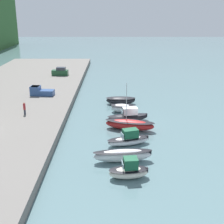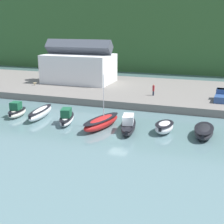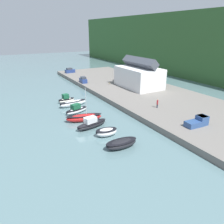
{
  "view_description": "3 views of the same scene",
  "coord_description": "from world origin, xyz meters",
  "px_view_note": "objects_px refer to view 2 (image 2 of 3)",
  "views": [
    {
      "loc": [
        -49.23,
        4.31,
        18.5
      ],
      "look_at": [
        -2.33,
        4.45,
        2.69
      ],
      "focal_mm": 50.0,
      "sensor_mm": 36.0,
      "label": 1
    },
    {
      "loc": [
        12.13,
        -37.52,
        14.29
      ],
      "look_at": [
        -2.29,
        3.81,
        1.88
      ],
      "focal_mm": 50.0,
      "sensor_mm": 36.0,
      "label": 2
    },
    {
      "loc": [
        38.7,
        -14.75,
        18.93
      ],
      "look_at": [
        -1.62,
        7.9,
        1.51
      ],
      "focal_mm": 35.0,
      "sensor_mm": 36.0,
      "label": 3
    }
  ],
  "objects_px": {
    "moored_boat_4": "(128,125)",
    "dog_on_quay": "(35,83)",
    "person_on_quay": "(153,90)",
    "pickup_truck_0": "(221,96)",
    "moored_boat_3": "(101,122)",
    "moored_boat_6": "(204,131)",
    "moored_boat_1": "(40,113)",
    "moored_boat_5": "(164,127)",
    "moored_boat_2": "(67,118)",
    "moored_boat_0": "(17,111)"
  },
  "relations": [
    {
      "from": "moored_boat_4",
      "to": "dog_on_quay",
      "type": "relative_size",
      "value": 8.31
    },
    {
      "from": "person_on_quay",
      "to": "moored_boat_4",
      "type": "bearing_deg",
      "value": -89.19
    },
    {
      "from": "moored_boat_4",
      "to": "pickup_truck_0",
      "type": "xyz_separation_m",
      "value": [
        11.86,
        17.54,
        1.23
      ]
    },
    {
      "from": "moored_boat_3",
      "to": "moored_boat_6",
      "type": "relative_size",
      "value": 1.4
    },
    {
      "from": "moored_boat_1",
      "to": "moored_boat_6",
      "type": "distance_m",
      "value": 24.72
    },
    {
      "from": "moored_boat_1",
      "to": "moored_boat_5",
      "type": "bearing_deg",
      "value": -7.41
    },
    {
      "from": "moored_boat_3",
      "to": "moored_boat_4",
      "type": "bearing_deg",
      "value": 14.51
    },
    {
      "from": "moored_boat_6",
      "to": "dog_on_quay",
      "type": "height_order",
      "value": "dog_on_quay"
    },
    {
      "from": "moored_boat_2",
      "to": "moored_boat_5",
      "type": "relative_size",
      "value": 1.46
    },
    {
      "from": "moored_boat_5",
      "to": "moored_boat_4",
      "type": "bearing_deg",
      "value": -162.76
    },
    {
      "from": "moored_boat_3",
      "to": "moored_boat_5",
      "type": "distance_m",
      "value": 8.81
    },
    {
      "from": "moored_boat_0",
      "to": "moored_boat_3",
      "type": "xyz_separation_m",
      "value": [
        14.74,
        -0.84,
        -0.03
      ]
    },
    {
      "from": "moored_boat_0",
      "to": "dog_on_quay",
      "type": "distance_m",
      "value": 19.91
    },
    {
      "from": "moored_boat_1",
      "to": "moored_boat_2",
      "type": "relative_size",
      "value": 1.19
    },
    {
      "from": "moored_boat_1",
      "to": "moored_boat_5",
      "type": "distance_m",
      "value": 19.55
    },
    {
      "from": "moored_boat_1",
      "to": "moored_boat_4",
      "type": "xyz_separation_m",
      "value": [
        14.74,
        -1.36,
        0.01
      ]
    },
    {
      "from": "moored_boat_6",
      "to": "pickup_truck_0",
      "type": "distance_m",
      "value": 16.66
    },
    {
      "from": "moored_boat_6",
      "to": "person_on_quay",
      "type": "bearing_deg",
      "value": 121.71
    },
    {
      "from": "pickup_truck_0",
      "to": "person_on_quay",
      "type": "xyz_separation_m",
      "value": [
        -12.1,
        -0.04,
        0.28
      ]
    },
    {
      "from": "moored_boat_1",
      "to": "moored_boat_5",
      "type": "height_order",
      "value": "moored_boat_1"
    },
    {
      "from": "moored_boat_0",
      "to": "person_on_quay",
      "type": "relative_size",
      "value": 2.21
    },
    {
      "from": "person_on_quay",
      "to": "dog_on_quay",
      "type": "distance_m",
      "value": 26.73
    },
    {
      "from": "moored_boat_6",
      "to": "moored_boat_0",
      "type": "bearing_deg",
      "value": -179.59
    },
    {
      "from": "moored_boat_3",
      "to": "moored_boat_6",
      "type": "distance_m",
      "value": 13.96
    },
    {
      "from": "moored_boat_3",
      "to": "moored_boat_0",
      "type": "bearing_deg",
      "value": -169.67
    },
    {
      "from": "moored_boat_1",
      "to": "moored_boat_2",
      "type": "height_order",
      "value": "moored_boat_2"
    },
    {
      "from": "moored_boat_3",
      "to": "dog_on_quay",
      "type": "xyz_separation_m",
      "value": [
        -22.99,
        18.94,
        0.87
      ]
    },
    {
      "from": "moored_boat_4",
      "to": "person_on_quay",
      "type": "bearing_deg",
      "value": 78.55
    },
    {
      "from": "moored_boat_0",
      "to": "moored_boat_2",
      "type": "relative_size",
      "value": 0.74
    },
    {
      "from": "moored_boat_0",
      "to": "pickup_truck_0",
      "type": "xyz_separation_m",
      "value": [
        30.54,
        16.76,
        1.21
      ]
    },
    {
      "from": "moored_boat_1",
      "to": "moored_boat_6",
      "type": "xyz_separation_m",
      "value": [
        24.71,
        -0.31,
        -0.1
      ]
    },
    {
      "from": "moored_boat_3",
      "to": "pickup_truck_0",
      "type": "relative_size",
      "value": 1.7
    },
    {
      "from": "pickup_truck_0",
      "to": "dog_on_quay",
      "type": "relative_size",
      "value": 5.47
    },
    {
      "from": "pickup_truck_0",
      "to": "person_on_quay",
      "type": "height_order",
      "value": "person_on_quay"
    },
    {
      "from": "moored_boat_5",
      "to": "moored_boat_2",
      "type": "bearing_deg",
      "value": -171.33
    },
    {
      "from": "moored_boat_3",
      "to": "moored_boat_6",
      "type": "bearing_deg",
      "value": 18.13
    },
    {
      "from": "moored_boat_2",
      "to": "person_on_quay",
      "type": "bearing_deg",
      "value": 44.47
    },
    {
      "from": "moored_boat_4",
      "to": "person_on_quay",
      "type": "xyz_separation_m",
      "value": [
        -0.25,
        17.5,
        1.51
      ]
    },
    {
      "from": "person_on_quay",
      "to": "moored_boat_1",
      "type": "bearing_deg",
      "value": -131.93
    },
    {
      "from": "moored_boat_2",
      "to": "pickup_truck_0",
      "type": "relative_size",
      "value": 1.33
    },
    {
      "from": "moored_boat_4",
      "to": "person_on_quay",
      "type": "distance_m",
      "value": 17.56
    },
    {
      "from": "moored_boat_5",
      "to": "moored_boat_0",
      "type": "bearing_deg",
      "value": -173.11
    },
    {
      "from": "person_on_quay",
      "to": "moored_boat_0",
      "type": "bearing_deg",
      "value": -137.79
    },
    {
      "from": "moored_boat_5",
      "to": "moored_boat_6",
      "type": "distance_m",
      "value": 5.17
    },
    {
      "from": "moored_boat_0",
      "to": "moored_boat_6",
      "type": "relative_size",
      "value": 0.81
    },
    {
      "from": "moored_boat_4",
      "to": "moored_boat_0",
      "type": "bearing_deg",
      "value": 165.36
    },
    {
      "from": "pickup_truck_0",
      "to": "moored_boat_2",
      "type": "bearing_deg",
      "value": -137.77
    },
    {
      "from": "moored_boat_0",
      "to": "dog_on_quay",
      "type": "height_order",
      "value": "moored_boat_0"
    },
    {
      "from": "moored_boat_1",
      "to": "pickup_truck_0",
      "type": "bearing_deg",
      "value": 25.22
    },
    {
      "from": "moored_boat_0",
      "to": "moored_boat_1",
      "type": "relative_size",
      "value": 0.62
    }
  ]
}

